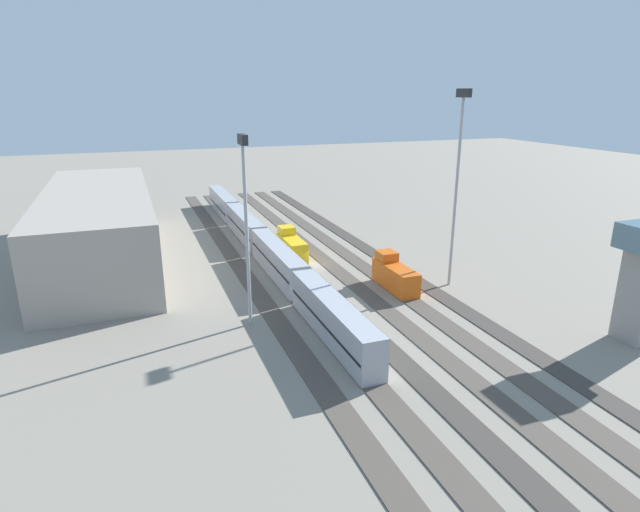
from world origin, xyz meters
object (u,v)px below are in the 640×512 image
light_mast_0 (458,166)px  maintenance_shed (99,226)px  light_mast_1 (246,206)px  train_on_track_4 (259,241)px  train_on_track_1 (394,275)px  train_on_track_3 (291,246)px

light_mast_0 → maintenance_shed: size_ratio=0.51×
light_mast_0 → light_mast_1: 32.60m
maintenance_shed → light_mast_1: bearing=-152.8°
light_mast_1 → maintenance_shed: bearing=27.2°
train_on_track_4 → train_on_track_1: (-23.80, -15.00, -0.45)m
train_on_track_1 → maintenance_shed: size_ratio=0.18×
train_on_track_1 → light_mast_0: size_ratio=0.34×
train_on_track_3 → train_on_track_4: (3.45, 5.00, 0.45)m
train_on_track_1 → light_mast_1: (-4.93, 23.44, 13.41)m
train_on_track_4 → light_mast_0: size_ratio=3.29×
light_mast_1 → maintenance_shed: size_ratio=0.42×
light_mast_0 → maintenance_shed: bearing=57.5°
light_mast_0 → light_mast_1: bearing=96.2°
light_mast_1 → train_on_track_4: bearing=-16.4°
train_on_track_3 → train_on_track_1: size_ratio=1.00×
light_mast_1 → maintenance_shed: (35.86, 18.43, -9.40)m
light_mast_0 → train_on_track_3: bearing=40.9°
maintenance_shed → train_on_track_1: bearing=-126.5°
light_mast_0 → light_mast_1: light_mast_0 is taller
train_on_track_3 → train_on_track_1: bearing=-153.8°
train_on_track_3 → light_mast_0: 33.05m
train_on_track_4 → light_mast_0: bearing=-136.6°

